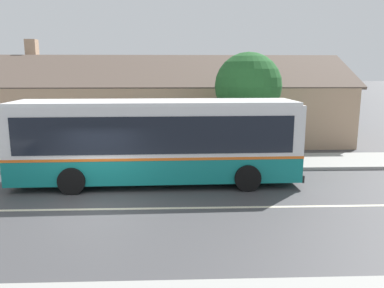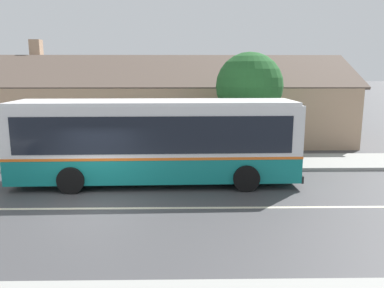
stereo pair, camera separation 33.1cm
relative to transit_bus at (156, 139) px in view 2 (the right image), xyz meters
name	(u,v)px [view 2 (the right image)]	position (x,y,z in m)	size (l,w,h in m)	color
ground_plane	(92,209)	(-1.91, -2.90, -1.77)	(300.00, 300.00, 0.00)	#424244
sidewalk_far	(122,162)	(-1.91, 3.10, -1.70)	(60.00, 3.00, 0.15)	#9E9E99
lane_divider_stripe	(92,208)	(-1.91, -2.90, -1.77)	(60.00, 0.16, 0.01)	beige
community_building	(142,110)	(-1.76, 10.48, 0.10)	(26.31, 8.96, 6.49)	tan
transit_bus	(156,139)	(0.00, 0.00, 0.00)	(11.23, 2.94, 3.31)	#147F7A
bench_by_building	(19,155)	(-6.60, 2.55, -1.20)	(1.73, 0.51, 0.94)	brown
bench_down_street	(107,154)	(-2.57, 2.77, -1.21)	(1.59, 0.51, 0.94)	brown
street_tree_primary	(249,86)	(4.32, 3.91, 1.92)	(3.29, 3.29, 5.36)	#4C3828
bus_stop_sign	(285,134)	(5.72, 2.09, -0.13)	(0.36, 0.07, 2.40)	gray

